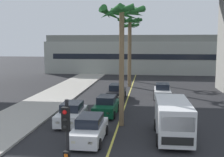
# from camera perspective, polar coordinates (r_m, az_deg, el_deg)

# --- Properties ---
(sidewalk_left) EXTENTS (4.80, 80.00, 0.15)m
(sidewalk_left) POSITION_cam_1_polar(r_m,az_deg,el_deg) (21.62, -21.12, -9.11)
(sidewalk_left) COLOR #ADA89E
(sidewalk_left) RESTS_ON ground
(lane_stripe_center) EXTENTS (0.14, 56.00, 0.01)m
(lane_stripe_center) POSITION_cam_1_polar(r_m,az_deg,el_deg) (26.98, 2.63, -5.53)
(lane_stripe_center) COLOR #DBCC4C
(lane_stripe_center) RESTS_ON ground
(pier_building_backdrop) EXTENTS (34.73, 8.04, 7.29)m
(pier_building_backdrop) POSITION_cam_1_polar(r_m,az_deg,el_deg) (55.83, 5.01, 4.85)
(pier_building_backdrop) COLOR #ADB2A8
(pier_building_backdrop) RESTS_ON ground
(car_queue_front) EXTENTS (1.84, 4.10, 1.56)m
(car_queue_front) POSITION_cam_1_polar(r_m,az_deg,el_deg) (30.11, 0.89, -2.77)
(car_queue_front) COLOR black
(car_queue_front) RESTS_ON ground
(car_queue_second) EXTENTS (1.86, 4.11, 1.56)m
(car_queue_second) POSITION_cam_1_polar(r_m,az_deg,el_deg) (17.62, -4.53, -10.18)
(car_queue_second) COLOR white
(car_queue_second) RESTS_ON ground
(car_queue_third) EXTENTS (1.92, 4.14, 1.56)m
(car_queue_third) POSITION_cam_1_polar(r_m,az_deg,el_deg) (23.69, -1.12, -5.57)
(car_queue_third) COLOR #0C4728
(car_queue_third) RESTS_ON ground
(car_queue_fourth) EXTENTS (1.90, 4.13, 1.56)m
(car_queue_fourth) POSITION_cam_1_polar(r_m,az_deg,el_deg) (31.06, 10.09, -2.57)
(car_queue_fourth) COLOR white
(car_queue_fourth) RESTS_ON ground
(car_queue_fifth) EXTENTS (1.92, 4.14, 1.56)m
(car_queue_fifth) POSITION_cam_1_polar(r_m,az_deg,el_deg) (21.40, -8.10, -7.05)
(car_queue_fifth) COLOR white
(car_queue_fifth) RESTS_ON ground
(delivery_van) EXTENTS (2.21, 5.27, 2.36)m
(delivery_van) POSITION_cam_1_polar(r_m,az_deg,el_deg) (18.25, 12.14, -7.85)
(delivery_van) COLOR white
(delivery_van) RESTS_ON ground
(traffic_light_median_near) EXTENTS (0.24, 0.37, 4.20)m
(traffic_light_median_near) POSITION_cam_1_polar(r_m,az_deg,el_deg) (9.54, -9.06, -13.06)
(traffic_light_median_near) COLOR black
(traffic_light_median_near) RESTS_ON ground
(palm_tree_near_median) EXTENTS (3.33, 3.33, 8.60)m
(palm_tree_near_median) POSITION_cam_1_polar(r_m,az_deg,el_deg) (20.00, 1.97, 10.52)
(palm_tree_near_median) COLOR brown
(palm_tree_near_median) RESTS_ON ground
(palm_tree_mid_median) EXTENTS (3.23, 3.23, 8.97)m
(palm_tree_mid_median) POSITION_cam_1_polar(r_m,az_deg,el_deg) (44.20, 3.48, 8.90)
(palm_tree_mid_median) COLOR brown
(palm_tree_mid_median) RESTS_ON ground
(palm_tree_far_median) EXTENTS (3.32, 3.33, 9.26)m
(palm_tree_far_median) POSITION_cam_1_polar(r_m,az_deg,el_deg) (38.07, 3.62, 9.37)
(palm_tree_far_median) COLOR brown
(palm_tree_far_median) RESTS_ON ground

